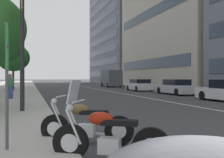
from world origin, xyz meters
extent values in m
cube|color=silver|center=(35.00, 0.00, 0.00)|extent=(110.00, 0.16, 0.01)
cylinder|color=black|center=(2.75, 7.65, 0.34)|extent=(0.44, 0.64, 0.68)
cylinder|color=silver|center=(2.75, 7.65, 0.34)|extent=(0.28, 0.36, 0.34)
cylinder|color=black|center=(2.01, 6.36, 0.34)|extent=(0.44, 0.64, 0.68)
cylinder|color=silver|center=(2.01, 6.36, 0.34)|extent=(0.28, 0.36, 0.34)
cube|color=silver|center=(2.38, 7.00, 0.32)|extent=(0.42, 0.46, 0.28)
cube|color=black|center=(2.29, 6.85, 0.74)|extent=(0.51, 0.66, 0.10)
ellipsoid|color=#991E0A|center=(2.46, 7.15, 0.80)|extent=(0.44, 0.52, 0.24)
cylinder|color=silver|center=(2.65, 7.61, 0.64)|extent=(0.20, 0.30, 0.64)
cylinder|color=silver|center=(2.77, 7.54, 0.64)|extent=(0.20, 0.30, 0.64)
cylinder|color=silver|center=(2.67, 7.51, 1.10)|extent=(0.54, 0.33, 0.04)
sphere|color=silver|center=(2.76, 7.66, 0.98)|extent=(0.14, 0.14, 0.14)
cube|color=#B2BCC6|center=(2.72, 7.59, 1.28)|extent=(0.44, 0.33, 0.44)
cylinder|color=silver|center=(2.36, 6.69, 0.20)|extent=(0.42, 0.64, 0.16)
cylinder|color=black|center=(4.23, 7.80, 0.33)|extent=(0.41, 0.65, 0.67)
cylinder|color=silver|center=(4.23, 7.80, 0.33)|extent=(0.27, 0.36, 0.33)
cylinder|color=black|center=(3.55, 6.43, 0.33)|extent=(0.41, 0.65, 0.67)
cylinder|color=silver|center=(3.55, 6.43, 0.33)|extent=(0.27, 0.36, 0.33)
cube|color=silver|center=(3.89, 7.11, 0.32)|extent=(0.40, 0.46, 0.28)
cube|color=black|center=(3.81, 6.95, 0.73)|extent=(0.48, 0.67, 0.10)
ellipsoid|color=brown|center=(3.97, 7.27, 0.79)|extent=(0.42, 0.52, 0.24)
cylinder|color=silver|center=(4.14, 7.76, 0.64)|extent=(0.18, 0.30, 0.64)
cylinder|color=silver|center=(4.26, 7.70, 0.64)|extent=(0.18, 0.30, 0.64)
cylinder|color=silver|center=(4.16, 7.66, 1.09)|extent=(0.55, 0.30, 0.04)
sphere|color=silver|center=(4.24, 7.82, 0.97)|extent=(0.14, 0.14, 0.14)
cylinder|color=silver|center=(3.89, 6.80, 0.20)|extent=(0.39, 0.65, 0.16)
cylinder|color=black|center=(13.41, -2.82, 0.31)|extent=(0.62, 0.23, 0.62)
cylinder|color=black|center=(13.45, -4.45, 0.31)|extent=(0.62, 0.23, 0.62)
cube|color=#B7B7BC|center=(19.28, -4.17, 0.50)|extent=(4.69, 1.86, 0.70)
cube|color=black|center=(19.11, -4.17, 1.10)|extent=(2.19, 1.67, 0.50)
cylinder|color=black|center=(20.80, -3.34, 0.31)|extent=(0.62, 0.23, 0.62)
cylinder|color=black|center=(20.83, -4.94, 0.31)|extent=(0.62, 0.23, 0.62)
cylinder|color=black|center=(17.73, -3.40, 0.31)|extent=(0.62, 0.23, 0.62)
cylinder|color=black|center=(17.77, -5.00, 0.31)|extent=(0.62, 0.23, 0.62)
cube|color=silver|center=(26.29, -3.57, 0.51)|extent=(4.19, 1.84, 0.73)
cube|color=black|center=(26.07, -3.57, 1.10)|extent=(2.30, 1.68, 0.44)
cylinder|color=black|center=(27.67, -2.76, 0.31)|extent=(0.62, 0.22, 0.62)
cylinder|color=black|center=(27.66, -4.41, 0.31)|extent=(0.62, 0.22, 0.62)
cylinder|color=black|center=(24.92, -2.74, 0.31)|extent=(0.62, 0.22, 0.62)
cylinder|color=black|center=(24.90, -4.39, 0.31)|extent=(0.62, 0.22, 0.62)
cube|color=#4C5156|center=(38.81, -4.00, 1.44)|extent=(5.06, 2.16, 2.45)
cube|color=black|center=(36.31, -4.01, 1.98)|extent=(0.05, 1.80, 0.56)
cylinder|color=black|center=(40.52, -3.02, 0.36)|extent=(0.72, 0.26, 0.72)
cylinder|color=black|center=(40.53, -4.96, 0.36)|extent=(0.72, 0.26, 0.72)
cylinder|color=black|center=(37.09, -3.04, 0.36)|extent=(0.72, 0.26, 0.72)
cylinder|color=black|center=(37.10, -4.98, 0.36)|extent=(0.72, 0.26, 0.72)
cylinder|color=#47494C|center=(3.30, 8.78, 1.37)|extent=(0.06, 0.06, 2.44)
cube|color=#1E8C33|center=(3.30, 8.77, 2.34)|extent=(0.32, 0.02, 0.40)
cube|color=#1E8C33|center=(3.30, 8.77, 1.89)|extent=(0.32, 0.02, 0.40)
cylinder|color=#232326|center=(9.56, 8.66, 4.15)|extent=(0.18, 0.18, 8.00)
cube|color=gold|center=(9.91, 8.66, 4.80)|extent=(0.56, 0.03, 1.10)
cylinder|color=#473323|center=(29.20, 10.09, 1.26)|extent=(0.22, 0.22, 2.23)
ellipsoid|color=#265B28|center=(29.20, 10.09, 3.70)|extent=(3.53, 3.53, 3.00)
cube|color=#33478C|center=(16.48, 9.59, 0.56)|extent=(0.27, 0.34, 0.83)
cube|color=#3F724C|center=(16.48, 9.59, 1.26)|extent=(0.30, 0.42, 0.57)
sphere|color=#8C6647|center=(16.48, 9.59, 1.66)|extent=(0.22, 0.22, 0.22)
cube|color=#384756|center=(36.51, -9.46, 3.64)|extent=(23.02, 0.08, 1.50)
cube|color=#384756|center=(36.51, -9.46, 11.48)|extent=(23.02, 0.08, 1.50)
cube|color=slate|center=(65.58, -19.70, 15.26)|extent=(29.20, 20.39, 30.51)
cube|color=#384756|center=(65.58, -9.46, 2.44)|extent=(26.28, 0.08, 1.50)
cube|color=#384756|center=(65.58, -9.46, 5.36)|extent=(26.28, 0.08, 1.50)
cube|color=#384756|center=(65.58, -9.46, 8.27)|extent=(26.28, 0.08, 1.50)
cube|color=#384756|center=(65.58, -9.46, 11.19)|extent=(26.28, 0.08, 1.50)
cube|color=#384756|center=(65.58, -9.46, 14.10)|extent=(26.28, 0.08, 1.50)
cube|color=#384756|center=(65.58, -9.46, 17.02)|extent=(26.28, 0.08, 1.50)
cube|color=#384756|center=(65.58, -9.46, 19.93)|extent=(26.28, 0.08, 1.50)
camera|label=1|loc=(-2.23, 8.37, 1.54)|focal=43.36mm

